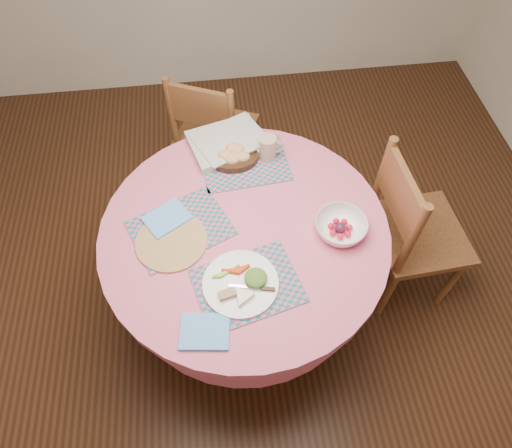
{
  "coord_description": "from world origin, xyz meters",
  "views": [
    {
      "loc": [
        -0.09,
        -1.09,
        2.35
      ],
      "look_at": [
        0.05,
        0.0,
        0.78
      ],
      "focal_mm": 32.0,
      "sensor_mm": 36.0,
      "label": 1
    }
  ],
  "objects_px": {
    "wicker_trivet": "(172,241)",
    "dinner_plate": "(242,284)",
    "dining_table": "(245,253)",
    "latte_mug": "(268,148)",
    "bread_bowl": "(234,156)",
    "fruit_bowl": "(341,227)",
    "chair_right": "(411,230)",
    "chair_back": "(213,132)"
  },
  "relations": [
    {
      "from": "wicker_trivet",
      "to": "dinner_plate",
      "type": "bearing_deg",
      "value": -41.47
    },
    {
      "from": "dinner_plate",
      "to": "bread_bowl",
      "type": "bearing_deg",
      "value": 87.25
    },
    {
      "from": "dining_table",
      "to": "chair_back",
      "type": "bearing_deg",
      "value": 95.93
    },
    {
      "from": "dinner_plate",
      "to": "latte_mug",
      "type": "bearing_deg",
      "value": 73.7
    },
    {
      "from": "bread_bowl",
      "to": "latte_mug",
      "type": "height_order",
      "value": "latte_mug"
    },
    {
      "from": "dining_table",
      "to": "dinner_plate",
      "type": "bearing_deg",
      "value": -97.93
    },
    {
      "from": "wicker_trivet",
      "to": "bread_bowl",
      "type": "bearing_deg",
      "value": 54.43
    },
    {
      "from": "bread_bowl",
      "to": "fruit_bowl",
      "type": "bearing_deg",
      "value": -48.55
    },
    {
      "from": "wicker_trivet",
      "to": "fruit_bowl",
      "type": "relative_size",
      "value": 1.16
    },
    {
      "from": "chair_right",
      "to": "dinner_plate",
      "type": "distance_m",
      "value": 0.96
    },
    {
      "from": "chair_right",
      "to": "dinner_plate",
      "type": "relative_size",
      "value": 3.25
    },
    {
      "from": "dinner_plate",
      "to": "latte_mug",
      "type": "distance_m",
      "value": 0.69
    },
    {
      "from": "wicker_trivet",
      "to": "latte_mug",
      "type": "bearing_deg",
      "value": 42.39
    },
    {
      "from": "chair_back",
      "to": "bread_bowl",
      "type": "distance_m",
      "value": 0.6
    },
    {
      "from": "chair_back",
      "to": "fruit_bowl",
      "type": "bearing_deg",
      "value": 141.27
    },
    {
      "from": "dinner_plate",
      "to": "wicker_trivet",
      "type": "bearing_deg",
      "value": 138.53
    },
    {
      "from": "dining_table",
      "to": "latte_mug",
      "type": "bearing_deg",
      "value": 68.43
    },
    {
      "from": "chair_back",
      "to": "latte_mug",
      "type": "xyz_separation_m",
      "value": [
        0.25,
        -0.51,
        0.35
      ]
    },
    {
      "from": "fruit_bowl",
      "to": "dinner_plate",
      "type": "bearing_deg",
      "value": -154.82
    },
    {
      "from": "bread_bowl",
      "to": "fruit_bowl",
      "type": "relative_size",
      "value": 0.89
    },
    {
      "from": "bread_bowl",
      "to": "latte_mug",
      "type": "relative_size",
      "value": 1.9
    },
    {
      "from": "chair_back",
      "to": "dinner_plate",
      "type": "height_order",
      "value": "chair_back"
    },
    {
      "from": "dinner_plate",
      "to": "latte_mug",
      "type": "xyz_separation_m",
      "value": [
        0.19,
        0.66,
        0.05
      ]
    },
    {
      "from": "dinner_plate",
      "to": "fruit_bowl",
      "type": "bearing_deg",
      "value": 25.18
    },
    {
      "from": "latte_mug",
      "to": "fruit_bowl",
      "type": "height_order",
      "value": "latte_mug"
    },
    {
      "from": "chair_right",
      "to": "chair_back",
      "type": "xyz_separation_m",
      "value": [
        -0.92,
        0.84,
        -0.03
      ]
    },
    {
      "from": "chair_back",
      "to": "fruit_bowl",
      "type": "xyz_separation_m",
      "value": [
        0.49,
        -0.96,
        0.31
      ]
    },
    {
      "from": "chair_right",
      "to": "dinner_plate",
      "type": "xyz_separation_m",
      "value": [
        -0.86,
        -0.33,
        0.26
      ]
    },
    {
      "from": "chair_right",
      "to": "wicker_trivet",
      "type": "relative_size",
      "value": 3.24
    },
    {
      "from": "latte_mug",
      "to": "fruit_bowl",
      "type": "relative_size",
      "value": 0.47
    },
    {
      "from": "wicker_trivet",
      "to": "chair_right",
      "type": "bearing_deg",
      "value": 4.42
    },
    {
      "from": "fruit_bowl",
      "to": "chair_back",
      "type": "bearing_deg",
      "value": 117.06
    },
    {
      "from": "chair_back",
      "to": "latte_mug",
      "type": "bearing_deg",
      "value": 140.59
    },
    {
      "from": "wicker_trivet",
      "to": "bread_bowl",
      "type": "relative_size",
      "value": 1.3
    },
    {
      "from": "latte_mug",
      "to": "wicker_trivet",
      "type": "bearing_deg",
      "value": -137.61
    },
    {
      "from": "wicker_trivet",
      "to": "bread_bowl",
      "type": "xyz_separation_m",
      "value": [
        0.3,
        0.42,
        0.03
      ]
    },
    {
      "from": "chair_right",
      "to": "wicker_trivet",
      "type": "xyz_separation_m",
      "value": [
        -1.13,
        -0.09,
        0.25
      ]
    },
    {
      "from": "chair_back",
      "to": "wicker_trivet",
      "type": "bearing_deg",
      "value": 101.22
    },
    {
      "from": "wicker_trivet",
      "to": "dinner_plate",
      "type": "relative_size",
      "value": 1.01
    },
    {
      "from": "chair_back",
      "to": "bread_bowl",
      "type": "bearing_deg",
      "value": 124.1
    },
    {
      "from": "dining_table",
      "to": "chair_right",
      "type": "xyz_separation_m",
      "value": [
        0.82,
        0.06,
        -0.05
      ]
    },
    {
      "from": "dining_table",
      "to": "latte_mug",
      "type": "distance_m",
      "value": 0.5
    }
  ]
}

